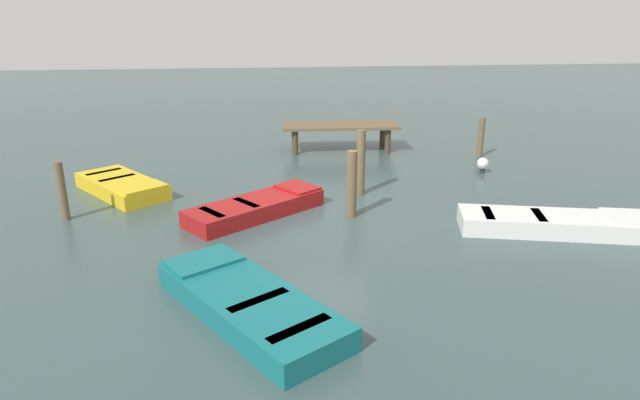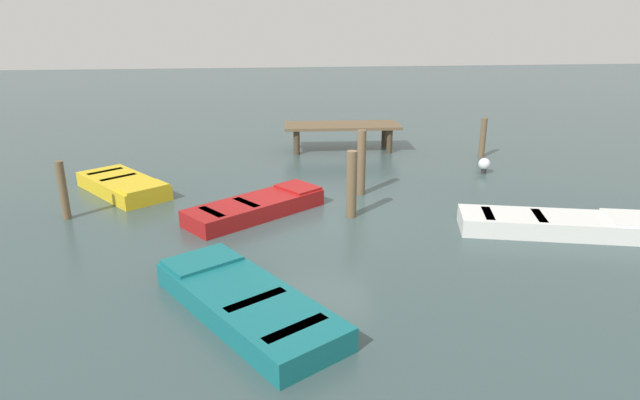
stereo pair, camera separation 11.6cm
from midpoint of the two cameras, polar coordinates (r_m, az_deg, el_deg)
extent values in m
plane|color=#384C4C|center=(13.37, -0.25, -1.42)|extent=(80.00, 80.00, 0.00)
cube|color=brown|center=(19.57, 1.98, 7.83)|extent=(4.16, 1.68, 0.10)
cylinder|color=#473927|center=(20.40, 6.42, 6.81)|extent=(0.20, 0.20, 0.85)
cylinder|color=#473927|center=(19.41, 6.97, 6.17)|extent=(0.20, 0.20, 0.85)
cylinder|color=#473927|center=(20.06, -2.88, 6.70)|extent=(0.20, 0.20, 0.85)
cylinder|color=#473927|center=(19.05, -2.79, 6.05)|extent=(0.20, 0.20, 0.85)
cube|color=silver|center=(13.22, 22.95, -2.30)|extent=(4.19, 2.10, 0.40)
cube|color=#334772|center=(13.18, 23.03, -1.73)|extent=(3.54, 1.71, 0.04)
cube|color=silver|center=(13.68, 29.42, -1.57)|extent=(1.11, 1.21, 0.06)
cube|color=navy|center=(13.08, 21.78, -1.52)|extent=(0.41, 0.91, 0.04)
cube|color=navy|center=(12.84, 16.99, -1.35)|extent=(0.41, 0.91, 0.04)
cube|color=maroon|center=(13.27, -7.05, -0.81)|extent=(3.50, 3.01, 0.40)
cube|color=black|center=(13.23, -7.07, -0.24)|extent=(2.93, 2.49, 0.04)
cube|color=maroon|center=(14.01, -2.61, 1.37)|extent=(1.24, 1.29, 0.06)
cube|color=black|center=(13.07, -8.00, -0.33)|extent=(0.69, 0.84, 0.04)
cube|color=black|center=(12.57, -11.55, -1.32)|extent=(0.69, 0.84, 0.04)
cube|color=#14666B|center=(9.03, -7.84, -10.74)|extent=(3.23, 3.98, 0.40)
cube|color=beige|center=(8.96, -7.88, -9.96)|extent=(2.66, 3.33, 0.04)
cube|color=#14666B|center=(10.10, -12.45, -6.21)|extent=(1.51, 1.38, 0.06)
cube|color=#9B9789|center=(8.72, -6.87, -10.46)|extent=(1.02, 0.75, 0.04)
cube|color=#9B9789|center=(7.97, -2.61, -13.39)|extent=(1.02, 0.75, 0.04)
cube|color=gold|center=(15.82, -20.32, 1.37)|extent=(2.91, 3.23, 0.40)
cube|color=#4C3319|center=(15.78, -20.37, 1.85)|extent=(2.40, 2.69, 0.04)
cube|color=gold|center=(14.71, -18.43, 1.25)|extent=(1.35, 1.25, 0.06)
cube|color=#42301E|center=(15.98, -20.74, 2.16)|extent=(0.93, 0.78, 0.04)
cube|color=#42301E|center=(16.73, -21.96, 2.72)|extent=(0.93, 0.78, 0.04)
cylinder|color=brown|center=(14.14, -25.67, 0.84)|extent=(0.19, 0.19, 1.42)
cylinder|color=brown|center=(12.94, 3.09, 1.66)|extent=(0.25, 0.25, 1.63)
cylinder|color=brown|center=(14.60, 4.07, 3.93)|extent=(0.24, 0.24, 1.77)
cylinder|color=brown|center=(19.46, 16.39, 6.33)|extent=(0.20, 0.20, 1.35)
cylinder|color=#262626|center=(17.55, 16.48, 2.95)|extent=(0.16, 0.16, 0.12)
sphere|color=white|center=(17.49, 16.56, 3.70)|extent=(0.36, 0.36, 0.36)
camera|label=1|loc=(0.06, -90.25, -0.09)|focal=30.46mm
camera|label=2|loc=(0.06, 89.75, 0.09)|focal=30.46mm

